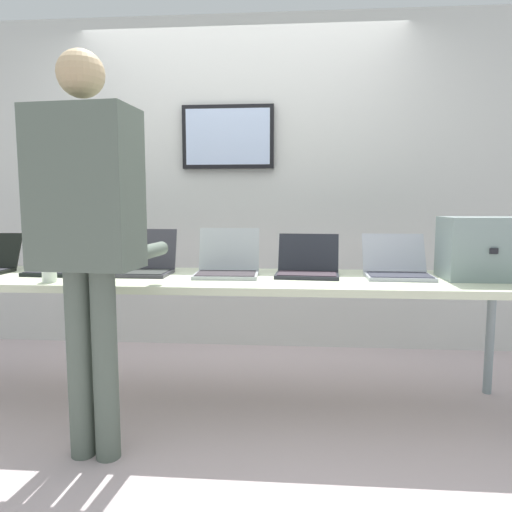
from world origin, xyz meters
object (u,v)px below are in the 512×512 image
at_px(laptop_station_1, 63,263).
at_px(laptop_station_5, 397,267).
at_px(workbench, 221,285).
at_px(equipment_box, 482,248).
at_px(laptop_station_2, 145,264).
at_px(coffee_mug, 49,274).
at_px(person, 88,218).
at_px(laptop_station_3, 227,265).
at_px(laptop_station_4, 308,266).

xyz_separation_m(laptop_station_1, laptop_station_5, (1.97, -0.00, -0.00)).
relative_size(workbench, equipment_box, 8.13).
height_order(workbench, laptop_station_1, laptop_station_1).
height_order(laptop_station_2, coffee_mug, laptop_station_2).
height_order(equipment_box, coffee_mug, equipment_box).
height_order(workbench, laptop_station_2, laptop_station_2).
relative_size(laptop_station_5, person, 0.21).
height_order(equipment_box, person, person).
distance_m(equipment_box, laptop_station_3, 1.41).
height_order(workbench, coffee_mug, coffee_mug).
bearing_deg(equipment_box, coffee_mug, -172.95).
distance_m(workbench, laptop_station_5, 1.00).
relative_size(equipment_box, laptop_station_4, 1.12).
xyz_separation_m(laptop_station_4, laptop_station_5, (0.50, 0.00, -0.00)).
relative_size(workbench, laptop_station_2, 10.52).
bearing_deg(laptop_station_2, laptop_station_5, 0.11).
height_order(laptop_station_5, coffee_mug, laptop_station_5).
relative_size(laptop_station_1, person, 0.21).
bearing_deg(person, laptop_station_5, 25.53).
bearing_deg(workbench, laptop_station_5, 4.87).
bearing_deg(person, laptop_station_4, 35.82).
bearing_deg(coffee_mug, workbench, 15.97).
distance_m(workbench, laptop_station_4, 0.51).
bearing_deg(workbench, equipment_box, 1.43).
bearing_deg(laptop_station_3, coffee_mug, -161.08).
relative_size(laptop_station_2, laptop_station_3, 0.88).
height_order(laptop_station_1, laptop_station_5, laptop_station_1).
distance_m(laptop_station_5, coffee_mug, 1.90).
xyz_separation_m(laptop_station_2, laptop_station_5, (1.46, 0.00, -0.00)).
height_order(equipment_box, laptop_station_2, equipment_box).
xyz_separation_m(laptop_station_3, laptop_station_5, (0.97, 0.02, -0.01)).
relative_size(workbench, laptop_station_3, 9.26).
distance_m(person, coffee_mug, 0.62).
distance_m(laptop_station_2, person, 0.76).
distance_m(laptop_station_1, coffee_mug, 0.35).
bearing_deg(laptop_station_5, workbench, -175.13).
bearing_deg(laptop_station_1, laptop_station_5, -0.05).
bearing_deg(laptop_station_5, laptop_station_3, -178.52).
xyz_separation_m(laptop_station_2, person, (-0.02, -0.70, 0.29)).
distance_m(laptop_station_3, person, 0.90).
height_order(laptop_station_2, person, person).
bearing_deg(laptop_station_5, equipment_box, -6.31).
height_order(laptop_station_2, laptop_station_5, laptop_station_2).
relative_size(laptop_station_1, laptop_station_5, 0.99).
bearing_deg(laptop_station_2, equipment_box, -1.39).
relative_size(laptop_station_1, coffee_mug, 4.07).
bearing_deg(equipment_box, laptop_station_4, 177.18).
distance_m(equipment_box, coffee_mug, 2.33).
height_order(laptop_station_1, coffee_mug, laptop_station_1).
distance_m(equipment_box, laptop_station_4, 0.95).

